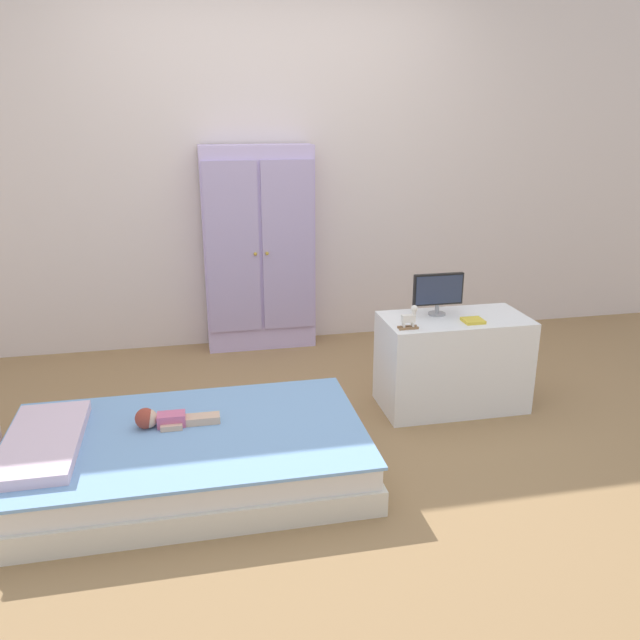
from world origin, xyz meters
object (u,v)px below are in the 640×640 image
(doll, at_px, (162,419))
(bed, at_px, (189,456))
(book_yellow, at_px, (473,321))
(wardrobe, at_px, (259,250))
(tv_stand, at_px, (452,362))
(tv_monitor, at_px, (438,291))
(rocking_horse_toy, at_px, (410,317))

(doll, bearing_deg, bed, -38.68)
(doll, height_order, book_yellow, book_yellow)
(wardrobe, height_order, book_yellow, wardrobe)
(tv_stand, height_order, tv_monitor, tv_monitor)
(doll, distance_m, wardrobe, 1.79)
(bed, xyz_separation_m, rocking_horse_toy, (1.19, 0.36, 0.48))
(wardrobe, xyz_separation_m, rocking_horse_toy, (0.64, -1.34, -0.11))
(bed, height_order, rocking_horse_toy, rocking_horse_toy)
(bed, height_order, tv_stand, tv_stand)
(tv_monitor, xyz_separation_m, rocking_horse_toy, (-0.23, -0.20, -0.08))
(tv_monitor, relative_size, rocking_horse_toy, 2.27)
(wardrobe, bearing_deg, tv_stand, -51.70)
(doll, xyz_separation_m, wardrobe, (0.66, 1.61, 0.44))
(bed, distance_m, tv_monitor, 1.63)
(bed, xyz_separation_m, tv_monitor, (1.42, 0.55, 0.56))
(tv_stand, distance_m, rocking_horse_toy, 0.47)
(doll, xyz_separation_m, rocking_horse_toy, (1.30, 0.27, 0.33))
(bed, height_order, book_yellow, book_yellow)
(rocking_horse_toy, xyz_separation_m, book_yellow, (0.38, 0.03, -0.05))
(tv_monitor, relative_size, book_yellow, 2.63)
(tv_monitor, height_order, book_yellow, tv_monitor)
(rocking_horse_toy, bearing_deg, tv_stand, 21.71)
(book_yellow, bearing_deg, bed, -166.10)
(wardrobe, height_order, tv_stand, wardrobe)
(bed, relative_size, book_yellow, 14.87)
(doll, distance_m, rocking_horse_toy, 1.37)
(doll, distance_m, tv_stand, 1.66)
(doll, height_order, rocking_horse_toy, rocking_horse_toy)
(bed, bearing_deg, doll, 141.32)
(wardrobe, distance_m, rocking_horse_toy, 1.49)
(wardrobe, distance_m, tv_stand, 1.61)
(bed, height_order, wardrobe, wardrobe)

